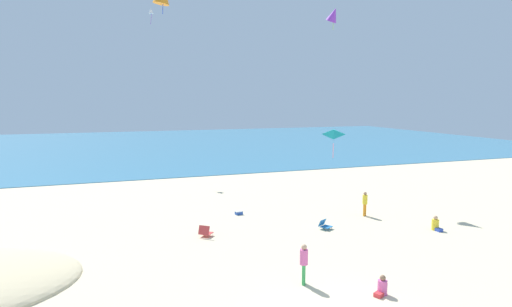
% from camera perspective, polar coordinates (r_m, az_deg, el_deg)
% --- Properties ---
extents(ground_plane, '(120.00, 120.00, 0.00)m').
position_cam_1_polar(ground_plane, '(23.67, -1.81, -10.47)').
color(ground_plane, beige).
extents(ocean_water, '(120.00, 60.00, 0.05)m').
position_cam_1_polar(ocean_water, '(69.99, -13.87, 1.08)').
color(ocean_water, teal).
rests_on(ocean_water, ground_plane).
extents(beach_chair_mid_beach, '(0.82, 0.83, 0.51)m').
position_cam_1_polar(beach_chair_mid_beach, '(24.78, 8.95, -9.20)').
color(beach_chair_mid_beach, '#2370B2').
rests_on(beach_chair_mid_beach, ground_plane).
extents(beach_chair_far_left, '(0.86, 0.87, 0.63)m').
position_cam_1_polar(beach_chair_far_left, '(23.26, -6.65, -10.11)').
color(beach_chair_far_left, '#D13D3D').
rests_on(beach_chair_far_left, ground_plane).
extents(cooler_box, '(0.49, 0.37, 0.23)m').
position_cam_1_polar(cooler_box, '(27.46, -2.26, -7.73)').
color(cooler_box, '#2D56B7').
rests_on(cooler_box, ground_plane).
extents(person_0, '(0.40, 0.66, 0.81)m').
position_cam_1_polar(person_0, '(26.19, 22.42, -8.60)').
color(person_0, yellow).
rests_on(person_0, ground_plane).
extents(person_1, '(0.43, 0.43, 1.60)m').
position_cam_1_polar(person_1, '(17.47, 6.27, -13.81)').
color(person_1, green).
rests_on(person_1, ground_plane).
extents(person_2, '(0.42, 0.42, 1.51)m').
position_cam_1_polar(person_2, '(27.76, 14.04, -6.17)').
color(person_2, orange).
rests_on(person_2, ground_plane).
extents(person_4, '(0.67, 0.55, 0.75)m').
position_cam_1_polar(person_4, '(17.38, 16.12, -16.48)').
color(person_4, '#D8599E').
rests_on(person_4, ground_plane).
extents(kite_purple, '(1.27, 1.42, 1.74)m').
position_cam_1_polar(kite_purple, '(34.78, 10.07, 17.41)').
color(kite_purple, purple).
extents(kite_teal, '(0.86, 0.81, 1.28)m').
position_cam_1_polar(kite_teal, '(17.85, 10.09, 2.70)').
color(kite_teal, '#1EADAD').
extents(kite_white, '(0.58, 0.54, 1.60)m').
position_cam_1_polar(kite_white, '(46.03, -13.56, 17.67)').
color(kite_white, white).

